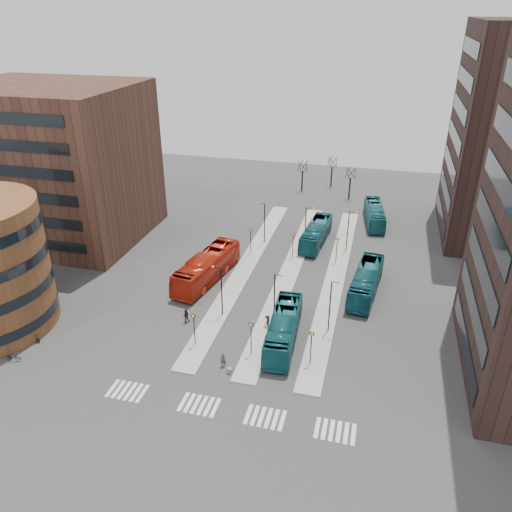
% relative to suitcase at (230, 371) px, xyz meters
% --- Properties ---
extents(ground, '(160.00, 160.00, 0.00)m').
position_rel_suitcase_xyz_m(ground, '(-0.34, -8.74, -0.29)').
color(ground, '#323234').
rests_on(ground, ground).
extents(island_left, '(2.50, 45.00, 0.15)m').
position_rel_suitcase_xyz_m(island_left, '(-4.34, 21.26, -0.21)').
color(island_left, '#979791').
rests_on(island_left, ground).
extents(island_mid, '(2.50, 45.00, 0.15)m').
position_rel_suitcase_xyz_m(island_mid, '(1.66, 21.26, -0.21)').
color(island_mid, '#979791').
rests_on(island_mid, ground).
extents(island_right, '(2.50, 45.00, 0.15)m').
position_rel_suitcase_xyz_m(island_right, '(7.66, 21.26, -0.21)').
color(island_right, '#979791').
rests_on(island_right, ground).
extents(suitcase, '(0.48, 0.39, 0.58)m').
position_rel_suitcase_xyz_m(suitcase, '(0.00, 0.00, 0.00)').
color(suitcase, navy).
rests_on(suitcase, ground).
extents(red_bus, '(5.23, 13.34, 3.62)m').
position_rel_suitcase_xyz_m(red_bus, '(-8.16, 16.62, 1.52)').
color(red_bus, '#B6210E').
rests_on(red_bus, ground).
extents(teal_bus_a, '(3.31, 11.49, 3.16)m').
position_rel_suitcase_xyz_m(teal_bus_a, '(3.93, 6.28, 1.29)').
color(teal_bus_a, '#12555A').
rests_on(teal_bus_a, ground).
extents(teal_bus_b, '(3.51, 11.22, 3.07)m').
position_rel_suitcase_xyz_m(teal_bus_b, '(3.61, 31.12, 1.25)').
color(teal_bus_b, '#13515F').
rests_on(teal_bus_b, ground).
extents(teal_bus_c, '(3.90, 11.76, 3.22)m').
position_rel_suitcase_xyz_m(teal_bus_c, '(11.60, 18.37, 1.32)').
color(teal_bus_c, '#124E5A').
rests_on(teal_bus_c, ground).
extents(teal_bus_d, '(3.95, 11.06, 3.01)m').
position_rel_suitcase_xyz_m(teal_bus_d, '(11.58, 41.00, 1.22)').
color(teal_bus_d, '#15606C').
rests_on(teal_bus_d, ground).
extents(traveller, '(0.60, 0.44, 1.53)m').
position_rel_suitcase_xyz_m(traveller, '(-0.88, 0.82, 0.47)').
color(traveller, '#414328').
rests_on(traveller, ground).
extents(commuter_a, '(0.96, 0.86, 1.62)m').
position_rel_suitcase_xyz_m(commuter_a, '(-7.26, 7.04, 0.52)').
color(commuter_a, black).
rests_on(commuter_a, ground).
extents(commuter_b, '(0.65, 0.97, 1.54)m').
position_rel_suitcase_xyz_m(commuter_b, '(2.44, 4.68, 0.48)').
color(commuter_b, black).
rests_on(commuter_b, ground).
extents(commuter_c, '(0.75, 1.06, 1.48)m').
position_rel_suitcase_xyz_m(commuter_c, '(1.73, 8.34, 0.45)').
color(commuter_c, black).
rests_on(commuter_c, ground).
extents(bicycle_near, '(1.73, 0.86, 0.87)m').
position_rel_suitcase_xyz_m(bicycle_near, '(-21.34, -3.70, 0.15)').
color(bicycle_near, gray).
rests_on(bicycle_near, ground).
extents(bicycle_mid, '(1.50, 0.50, 0.89)m').
position_rel_suitcase_xyz_m(bicycle_mid, '(-21.34, -0.49, 0.16)').
color(bicycle_mid, gray).
rests_on(bicycle_mid, ground).
extents(bicycle_far, '(1.57, 0.56, 0.82)m').
position_rel_suitcase_xyz_m(bicycle_far, '(-21.34, -0.46, 0.12)').
color(bicycle_far, gray).
rests_on(bicycle_far, ground).
extents(crosswalk_stripes, '(22.35, 2.40, 0.01)m').
position_rel_suitcase_xyz_m(crosswalk_stripes, '(1.41, -4.74, -0.28)').
color(crosswalk_stripes, silver).
rests_on(crosswalk_stripes, ground).
extents(office_block, '(25.00, 20.12, 22.00)m').
position_rel_suitcase_xyz_m(office_block, '(-34.34, 25.24, 10.71)').
color(office_block, '#4E2F24').
rests_on(office_block, ground).
extents(sign_poles, '(12.45, 22.12, 3.65)m').
position_rel_suitcase_xyz_m(sign_poles, '(1.26, 14.26, 2.12)').
color(sign_poles, black).
rests_on(sign_poles, ground).
extents(lamp_posts, '(14.04, 20.24, 6.12)m').
position_rel_suitcase_xyz_m(lamp_posts, '(2.30, 19.26, 3.29)').
color(lamp_posts, black).
rests_on(lamp_posts, ground).
extents(bare_trees, '(10.97, 8.14, 5.90)m').
position_rel_suitcase_xyz_m(bare_trees, '(2.33, 53.92, 2.44)').
color(bare_trees, black).
rests_on(bare_trees, ground).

